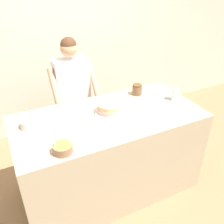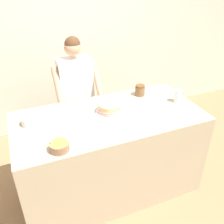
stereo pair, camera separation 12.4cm
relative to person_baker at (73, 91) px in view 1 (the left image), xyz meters
name	(u,v)px [view 1 (the left image)]	position (x,y,z in m)	size (l,w,h in m)	color
ground_plane	(128,215)	(0.13, -1.15, -0.93)	(14.00, 14.00, 0.00)	#93704C
wall_back	(61,41)	(0.13, 0.83, 0.37)	(10.00, 0.05, 2.60)	beige
counter	(109,154)	(0.13, -0.71, -0.46)	(1.83, 0.88, 0.95)	tan
person_baker	(73,91)	(0.00, 0.00, 0.00)	(0.52, 0.44, 1.55)	#2D2D38
cake	(109,108)	(0.16, -0.65, 0.07)	(0.28, 0.28, 0.11)	silver
frosting_bowl_orange	(63,148)	(-0.42, -1.04, 0.06)	(0.16, 0.16, 0.16)	#936B4C
frosting_bowl_pink	(30,123)	(-0.58, -0.57, 0.06)	(0.16, 0.16, 0.08)	white
drinking_glass	(175,94)	(0.90, -0.72, 0.09)	(0.08, 0.08, 0.14)	silver
ceramic_plate	(84,137)	(-0.21, -0.93, 0.02)	(0.26, 0.26, 0.01)	white
stoneware_jar	(137,90)	(0.61, -0.43, 0.08)	(0.11, 0.11, 0.12)	brown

